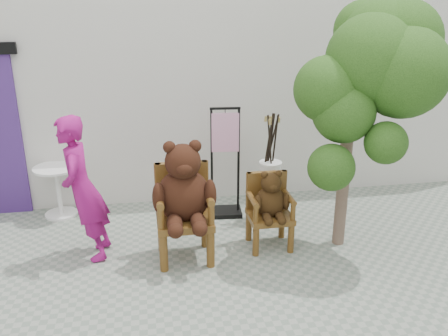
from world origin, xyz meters
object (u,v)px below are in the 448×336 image
object	(u,v)px
chair_big	(184,195)
chair_small	(270,202)
display_stand	(225,175)
cafe_table	(58,185)
stool_bucket	(270,174)
person	(83,190)
tree	(377,66)

from	to	relation	value
chair_big	chair_small	bearing A→B (deg)	6.69
chair_big	display_stand	bearing A→B (deg)	58.73
cafe_table	stool_bucket	bearing A→B (deg)	-11.93
chair_small	cafe_table	distance (m)	2.94
person	chair_small	bearing A→B (deg)	89.44
person	cafe_table	distance (m)	1.36
chair_small	stool_bucket	size ratio (longest dim) A/B	0.67
chair_small	display_stand	size ratio (longest dim) A/B	0.64
chair_small	display_stand	xyz separation A→B (m)	(-0.37, 0.96, 0.02)
person	tree	size ratio (longest dim) A/B	0.59
display_stand	person	bearing A→B (deg)	-149.18
chair_big	stool_bucket	size ratio (longest dim) A/B	0.97
chair_big	chair_small	world-z (taller)	chair_big
cafe_table	chair_small	bearing A→B (deg)	-26.72
display_stand	stool_bucket	bearing A→B (deg)	-17.27
tree	stool_bucket	bearing A→B (deg)	132.42
stool_bucket	tree	size ratio (longest dim) A/B	0.51
chair_big	stool_bucket	world-z (taller)	stool_bucket
chair_small	tree	distance (m)	1.93
chair_big	tree	size ratio (longest dim) A/B	0.50
person	stool_bucket	world-z (taller)	person
person	stool_bucket	distance (m)	2.41
chair_small	stool_bucket	xyz separation A→B (m)	(0.19, 0.72, 0.08)
chair_small	stool_bucket	world-z (taller)	stool_bucket
person	stool_bucket	bearing A→B (deg)	107.22
chair_small	person	size ratio (longest dim) A/B	0.58
display_stand	stool_bucket	world-z (taller)	display_stand
display_stand	tree	world-z (taller)	tree
chair_big	stool_bucket	bearing A→B (deg)	34.73
tree	display_stand	bearing A→B (deg)	140.52
display_stand	tree	size ratio (longest dim) A/B	0.53
chair_big	person	xyz separation A→B (m)	(-1.10, 0.23, 0.05)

